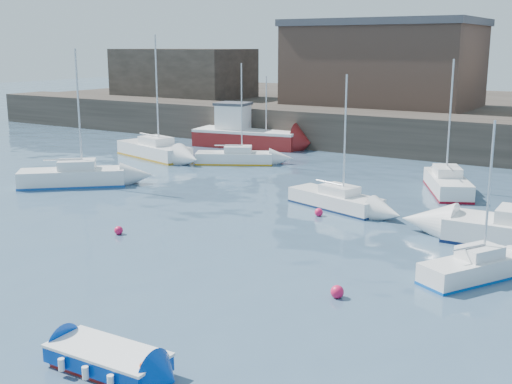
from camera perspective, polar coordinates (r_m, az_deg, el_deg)
The scene contains 16 objects.
water at distance 21.50m, azimuth -17.53°, elevation -9.99°, with size 220.00×220.00×0.00m, color #2D4760.
quay_wall at distance 50.46m, azimuth 14.08°, elevation 4.94°, with size 90.00×5.00×3.00m, color #28231E.
land_strip at distance 67.71m, azimuth 18.90°, elevation 6.49°, with size 90.00×32.00×2.80m, color #28231E.
warehouse at distance 59.59m, azimuth 11.24°, elevation 11.19°, with size 16.40×10.40×7.60m.
bldg_west at distance 69.80m, azimuth -6.50°, elevation 10.48°, with size 14.00×8.00×5.00m.
blue_dinghy at distance 17.31m, azimuth -13.05°, elevation -14.23°, with size 3.30×1.78×0.62m.
fishing_boat at distance 53.05m, azimuth -1.03°, elevation 5.27°, with size 9.11×4.70×5.75m.
sailboat_a at distance 39.53m, azimuth -15.97°, elevation 1.33°, with size 5.87×5.57×7.98m.
sailboat_b at distance 33.06m, azimuth 7.10°, elevation -0.68°, with size 5.53×3.15×6.78m.
sailboat_c at distance 24.23m, azimuth 18.88°, elevation -6.38°, with size 3.30×4.42×5.66m.
sailboat_e at distance 48.23m, azimuth -9.05°, elevation 3.71°, with size 7.25×4.03×8.90m.
sailboat_f at distance 37.94m, azimuth 16.65°, elevation 0.76°, with size 4.16×5.92×7.42m.
sailboat_h at distance 45.29m, azimuth -1.90°, elevation 3.11°, with size 5.57×4.13×6.96m.
buoy_near at distance 29.03m, azimuth -12.10°, elevation -3.69°, with size 0.39×0.39×0.39m, color #DA1648.
buoy_mid at distance 21.66m, azimuth 7.22°, elevation -9.29°, with size 0.45×0.45×0.45m, color #DA1648.
buoy_far at distance 31.54m, azimuth 5.60°, elevation -2.13°, with size 0.41×0.41×0.41m, color #DA1648.
Camera 1 is at (15.42, -12.58, 8.14)m, focal length 45.00 mm.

